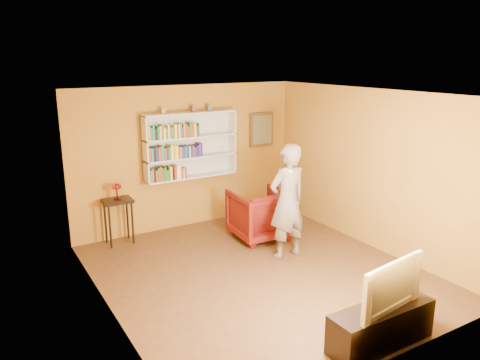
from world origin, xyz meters
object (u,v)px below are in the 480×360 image
at_px(console_table, 118,207).
at_px(tv_cabinet, 381,326).
at_px(ruby_lustre, 117,188).
at_px(television, 385,283).
at_px(armchair, 260,214).
at_px(bookshelf, 189,145).
at_px(person, 287,202).

distance_m(console_table, tv_cabinet, 4.81).
height_order(ruby_lustre, television, ruby_lustre).
xyz_separation_m(armchair, tv_cabinet, (-0.61, -3.45, -0.21)).
xyz_separation_m(bookshelf, television, (0.19, -4.66, -0.82)).
bearing_deg(tv_cabinet, television, 0.00).
bearing_deg(bookshelf, person, -71.24).
bearing_deg(television, console_table, 102.13).
height_order(console_table, television, television).
relative_size(bookshelf, person, 0.95).
bearing_deg(armchair, tv_cabinet, 83.81).
height_order(bookshelf, ruby_lustre, bookshelf).
bearing_deg(bookshelf, tv_cabinet, -87.72).
relative_size(console_table, television, 0.79).
relative_size(person, television, 1.84).
distance_m(armchair, tv_cabinet, 3.51).
xyz_separation_m(console_table, television, (1.65, -4.50, 0.10)).
distance_m(bookshelf, ruby_lustre, 1.58).
height_order(bookshelf, tv_cabinet, bookshelf).
height_order(bookshelf, person, bookshelf).
distance_m(console_table, armchair, 2.50).
relative_size(bookshelf, console_table, 2.23).
bearing_deg(console_table, television, -69.86).
height_order(person, television, person).
bearing_deg(ruby_lustre, console_table, 135.00).
xyz_separation_m(bookshelf, console_table, (-1.47, -0.16, -0.93)).
distance_m(ruby_lustre, armchair, 2.56).
relative_size(armchair, tv_cabinet, 0.74).
distance_m(console_table, television, 4.79).
bearing_deg(ruby_lustre, bookshelf, 6.22).
xyz_separation_m(ruby_lustre, television, (1.65, -4.50, -0.24)).
height_order(bookshelf, television, bookshelf).
distance_m(tv_cabinet, television, 0.53).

